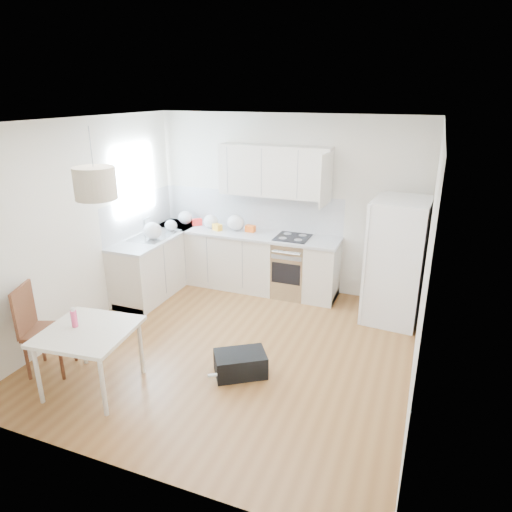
{
  "coord_description": "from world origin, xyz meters",
  "views": [
    {
      "loc": [
        2.05,
        -4.49,
        2.99
      ],
      "look_at": [
        0.15,
        0.4,
        1.09
      ],
      "focal_mm": 32.0,
      "sensor_mm": 36.0,
      "label": 1
    }
  ],
  "objects_px": {
    "dining_chair": "(47,329)",
    "gym_bag": "(240,364)",
    "refrigerator": "(398,261)",
    "dining_table": "(88,336)"
  },
  "relations": [
    {
      "from": "dining_chair",
      "to": "refrigerator",
      "type": "bearing_deg",
      "value": 16.65
    },
    {
      "from": "dining_table",
      "to": "dining_chair",
      "type": "distance_m",
      "value": 0.67
    },
    {
      "from": "dining_chair",
      "to": "gym_bag",
      "type": "relative_size",
      "value": 1.84
    },
    {
      "from": "refrigerator",
      "to": "dining_table",
      "type": "distance_m",
      "value": 3.98
    },
    {
      "from": "gym_bag",
      "to": "dining_table",
      "type": "bearing_deg",
      "value": 176.91
    },
    {
      "from": "dining_table",
      "to": "gym_bag",
      "type": "xyz_separation_m",
      "value": [
        1.36,
        0.79,
        -0.49
      ]
    },
    {
      "from": "refrigerator",
      "to": "gym_bag",
      "type": "distance_m",
      "value": 2.59
    },
    {
      "from": "refrigerator",
      "to": "dining_chair",
      "type": "height_order",
      "value": "refrigerator"
    },
    {
      "from": "refrigerator",
      "to": "gym_bag",
      "type": "xyz_separation_m",
      "value": [
        -1.45,
        -2.03,
        -0.72
      ]
    },
    {
      "from": "dining_chair",
      "to": "gym_bag",
      "type": "distance_m",
      "value": 2.17
    }
  ]
}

